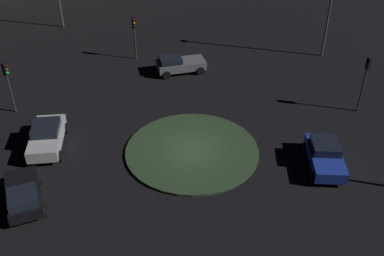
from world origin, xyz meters
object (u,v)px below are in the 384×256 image
(traffic_light_west, at_px, (134,30))
(traffic_light_southwest, at_px, (7,78))
(car_black, at_px, (23,195))
(traffic_light_north, at_px, (366,74))
(car_grey, at_px, (179,64))
(car_blue, at_px, (325,155))
(car_silver, at_px, (47,136))

(traffic_light_west, distance_m, traffic_light_southwest, 11.89)
(car_black, distance_m, traffic_light_north, 23.45)
(car_grey, distance_m, traffic_light_north, 14.72)
(car_blue, xyz_separation_m, car_black, (-6.71, -16.22, -0.04))
(car_black, height_order, traffic_light_north, traffic_light_north)
(car_silver, xyz_separation_m, traffic_light_southwest, (-5.52, -0.58, 1.95))
(car_blue, bearing_deg, traffic_light_north, 150.86)
(traffic_light_north, bearing_deg, traffic_light_southwest, -21.80)
(car_silver, height_order, car_black, car_silver)
(car_grey, distance_m, traffic_light_west, 5.09)
(car_blue, xyz_separation_m, car_silver, (-11.28, -13.36, 0.05))
(traffic_light_north, height_order, traffic_light_southwest, traffic_light_north)
(car_blue, xyz_separation_m, traffic_light_west, (-19.83, -2.44, 1.96))
(car_silver, xyz_separation_m, traffic_light_north, (8.27, 20.18, 2.19))
(car_blue, xyz_separation_m, traffic_light_north, (-3.01, 6.82, 2.24))
(car_black, bearing_deg, traffic_light_west, -34.28)
(car_grey, bearing_deg, car_black, -132.12)
(car_blue, relative_size, traffic_light_north, 1.03)
(car_blue, bearing_deg, car_grey, -140.55)
(car_black, distance_m, traffic_light_west, 19.12)
(car_blue, xyz_separation_m, traffic_light_southwest, (-16.80, -13.94, 2.00))
(car_silver, relative_size, traffic_light_north, 1.11)
(car_black, xyz_separation_m, traffic_light_west, (-13.12, 13.77, 2.00))
(car_grey, distance_m, traffic_light_southwest, 13.50)
(car_silver, distance_m, car_grey, 13.38)
(car_blue, height_order, traffic_light_west, traffic_light_west)
(traffic_light_west, xyz_separation_m, traffic_light_southwest, (3.03, -11.50, 0.04))
(car_silver, bearing_deg, traffic_light_west, -24.67)
(car_black, relative_size, traffic_light_north, 0.96)
(car_blue, distance_m, car_black, 17.55)
(traffic_light_west, bearing_deg, car_blue, 20.80)
(car_black, relative_size, traffic_light_southwest, 1.05)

